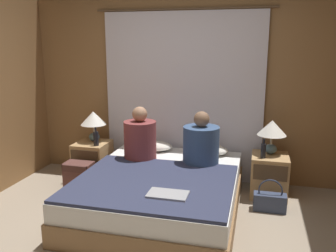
{
  "coord_description": "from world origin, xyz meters",
  "views": [
    {
      "loc": [
        0.95,
        -2.67,
        1.76
      ],
      "look_at": [
        0.0,
        1.06,
        0.87
      ],
      "focal_mm": 38.0,
      "sensor_mm": 36.0,
      "label": 1
    }
  ],
  "objects_px": {
    "lamp_right": "(272,130)",
    "laptop_on_bed": "(168,194)",
    "person_left_in_bed": "(140,139)",
    "beer_bottle_on_left_stand": "(96,138)",
    "backpack_on_floor": "(79,175)",
    "pillow_right": "(205,150)",
    "handbag_on_floor": "(270,201)",
    "nightstand_left": "(93,160)",
    "beer_bottle_on_right_stand": "(263,150)",
    "lamp_left": "(93,120)",
    "person_right_in_bed": "(201,144)",
    "pillow_left": "(151,146)",
    "nightstand_right": "(269,176)",
    "bed": "(161,192)"
  },
  "relations": [
    {
      "from": "lamp_right",
      "to": "laptop_on_bed",
      "type": "bearing_deg",
      "value": -123.98
    },
    {
      "from": "person_left_in_bed",
      "to": "beer_bottle_on_left_stand",
      "type": "relative_size",
      "value": 2.65
    },
    {
      "from": "backpack_on_floor",
      "to": "lamp_right",
      "type": "bearing_deg",
      "value": 12.37
    },
    {
      "from": "person_left_in_bed",
      "to": "backpack_on_floor",
      "type": "xyz_separation_m",
      "value": [
        -0.75,
        -0.14,
        -0.47
      ]
    },
    {
      "from": "pillow_right",
      "to": "handbag_on_floor",
      "type": "bearing_deg",
      "value": -33.1
    },
    {
      "from": "lamp_right",
      "to": "laptop_on_bed",
      "type": "relative_size",
      "value": 1.12
    },
    {
      "from": "nightstand_left",
      "to": "beer_bottle_on_right_stand",
      "type": "relative_size",
      "value": 2.22
    },
    {
      "from": "nightstand_left",
      "to": "lamp_right",
      "type": "bearing_deg",
      "value": 1.97
    },
    {
      "from": "lamp_left",
      "to": "beer_bottle_on_right_stand",
      "type": "relative_size",
      "value": 1.79
    },
    {
      "from": "beer_bottle_on_left_stand",
      "to": "handbag_on_floor",
      "type": "bearing_deg",
      "value": -7.77
    },
    {
      "from": "laptop_on_bed",
      "to": "handbag_on_floor",
      "type": "bearing_deg",
      "value": 43.4
    },
    {
      "from": "person_left_in_bed",
      "to": "person_right_in_bed",
      "type": "xyz_separation_m",
      "value": [
        0.72,
        0.0,
        -0.01
      ]
    },
    {
      "from": "person_right_in_bed",
      "to": "lamp_left",
      "type": "bearing_deg",
      "value": 166.58
    },
    {
      "from": "lamp_left",
      "to": "lamp_right",
      "type": "distance_m",
      "value": 2.26
    },
    {
      "from": "pillow_left",
      "to": "beer_bottle_on_left_stand",
      "type": "height_order",
      "value": "beer_bottle_on_left_stand"
    },
    {
      "from": "nightstand_right",
      "to": "lamp_right",
      "type": "bearing_deg",
      "value": 90.0
    },
    {
      "from": "pillow_left",
      "to": "person_right_in_bed",
      "type": "distance_m",
      "value": 0.83
    },
    {
      "from": "person_right_in_bed",
      "to": "laptop_on_bed",
      "type": "xyz_separation_m",
      "value": [
        -0.14,
        -0.99,
        -0.2
      ]
    },
    {
      "from": "laptop_on_bed",
      "to": "pillow_left",
      "type": "bearing_deg",
      "value": 112.81
    },
    {
      "from": "pillow_right",
      "to": "person_right_in_bed",
      "type": "height_order",
      "value": "person_right_in_bed"
    },
    {
      "from": "lamp_right",
      "to": "bed",
      "type": "bearing_deg",
      "value": -146.12
    },
    {
      "from": "person_left_in_bed",
      "to": "beer_bottle_on_left_stand",
      "type": "xyz_separation_m",
      "value": [
        -0.65,
        0.17,
        -0.08
      ]
    },
    {
      "from": "pillow_right",
      "to": "handbag_on_floor",
      "type": "height_order",
      "value": "pillow_right"
    },
    {
      "from": "person_right_in_bed",
      "to": "nightstand_left",
      "type": "bearing_deg",
      "value": 169.44
    },
    {
      "from": "handbag_on_floor",
      "to": "person_left_in_bed",
      "type": "bearing_deg",
      "value": 175.2
    },
    {
      "from": "person_right_in_bed",
      "to": "pillow_left",
      "type": "bearing_deg",
      "value": 151.72
    },
    {
      "from": "pillow_left",
      "to": "beer_bottle_on_left_stand",
      "type": "xyz_separation_m",
      "value": [
        -0.66,
        -0.22,
        0.11
      ]
    },
    {
      "from": "lamp_left",
      "to": "pillow_left",
      "type": "xyz_separation_m",
      "value": [
        0.78,
        0.03,
        -0.3
      ]
    },
    {
      "from": "handbag_on_floor",
      "to": "lamp_right",
      "type": "bearing_deg",
      "value": 90.82
    },
    {
      "from": "person_right_in_bed",
      "to": "handbag_on_floor",
      "type": "distance_m",
      "value": 0.96
    },
    {
      "from": "bed",
      "to": "backpack_on_floor",
      "type": "distance_m",
      "value": 1.14
    },
    {
      "from": "nightstand_left",
      "to": "bed",
      "type": "bearing_deg",
      "value": -31.08
    },
    {
      "from": "nightstand_right",
      "to": "lamp_left",
      "type": "relative_size",
      "value": 1.24
    },
    {
      "from": "nightstand_right",
      "to": "lamp_left",
      "type": "height_order",
      "value": "lamp_left"
    },
    {
      "from": "person_left_in_bed",
      "to": "nightstand_left",
      "type": "bearing_deg",
      "value": 160.05
    },
    {
      "from": "person_left_in_bed",
      "to": "handbag_on_floor",
      "type": "height_order",
      "value": "person_left_in_bed"
    },
    {
      "from": "bed",
      "to": "pillow_right",
      "type": "xyz_separation_m",
      "value": [
        0.35,
        0.79,
        0.27
      ]
    },
    {
      "from": "nightstand_right",
      "to": "pillow_left",
      "type": "height_order",
      "value": "pillow_left"
    },
    {
      "from": "bed",
      "to": "person_left_in_bed",
      "type": "bearing_deg",
      "value": 132.16
    },
    {
      "from": "lamp_right",
      "to": "pillow_left",
      "type": "relative_size",
      "value": 0.72
    },
    {
      "from": "nightstand_left",
      "to": "person_left_in_bed",
      "type": "distance_m",
      "value": 0.92
    },
    {
      "from": "backpack_on_floor",
      "to": "person_left_in_bed",
      "type": "bearing_deg",
      "value": 10.37
    },
    {
      "from": "pillow_right",
      "to": "backpack_on_floor",
      "type": "relative_size",
      "value": 1.56
    },
    {
      "from": "lamp_left",
      "to": "beer_bottle_on_right_stand",
      "type": "height_order",
      "value": "lamp_left"
    },
    {
      "from": "lamp_left",
      "to": "pillow_left",
      "type": "distance_m",
      "value": 0.83
    },
    {
      "from": "bed",
      "to": "nightstand_right",
      "type": "bearing_deg",
      "value": 31.08
    },
    {
      "from": "person_right_in_bed",
      "to": "backpack_on_floor",
      "type": "distance_m",
      "value": 1.55
    },
    {
      "from": "lamp_right",
      "to": "pillow_right",
      "type": "bearing_deg",
      "value": 177.89
    },
    {
      "from": "beer_bottle_on_right_stand",
      "to": "handbag_on_floor",
      "type": "xyz_separation_m",
      "value": [
        0.09,
        -0.29,
        -0.48
      ]
    },
    {
      "from": "lamp_left",
      "to": "backpack_on_floor",
      "type": "xyz_separation_m",
      "value": [
        0.02,
        -0.49,
        -0.58
      ]
    }
  ]
}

